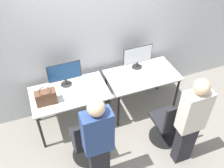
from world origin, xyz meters
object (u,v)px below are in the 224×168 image
Objects in this scene: keyboard_left at (70,95)px; office_chair_left at (88,142)px; monitor_right at (138,56)px; person_left at (98,142)px; mouse_left at (88,91)px; keyboard_right at (146,79)px; office_chair_right at (168,125)px; person_right at (191,121)px; mouse_right at (160,75)px; handbag at (46,97)px; monitor_left at (65,73)px.

keyboard_left is 0.76m from office_chair_left.
person_left is at bearing -131.00° from monitor_right.
mouse_left reaches higher than keyboard_right.
person_left reaches higher than office_chair_left.
office_chair_right reaches higher than mouse_left.
office_chair_left is 0.59× the size of person_left.
person_right reaches higher than keyboard_left.
keyboard_right is 0.26× the size of person_right.
office_chair_right is at bearing -30.79° from keyboard_left.
office_chair_left reaches higher than mouse_left.
handbag is at bearing 178.96° from mouse_right.
office_chair_right reaches higher than keyboard_left.
monitor_right is at bearing 90.00° from keyboard_right.
person_left is 1.25m from person_right.
handbag is (-1.66, 0.75, 0.48)m from office_chair_right.
handbag is at bearing -168.55° from monitor_right.
mouse_left is at bearing -162.81° from monitor_right.
person_left is 2.95× the size of monitor_right.
person_left is at bearing -84.00° from keyboard_left.
mouse_left is at bearing -45.97° from monitor_left.
monitor_left is at bearing 93.47° from office_chair_left.
monitor_left and monitor_right have the same top height.
office_chair_right is (0.06, -1.07, -0.59)m from monitor_right.
keyboard_left is 0.26× the size of person_right.
person_right reaches higher than keyboard_right.
handbag is at bearing -139.09° from monitor_left.
monitor_right reaches higher than keyboard_left.
monitor_right reaches higher than mouse_left.
person_right reaches higher than handbag.
keyboard_right is at bearing 95.53° from person_right.
mouse_left is at bearing 80.56° from person_left.
office_chair_right is 0.59× the size of person_right.
person_left is (-0.17, -1.01, 0.08)m from mouse_left.
monitor_left is 1.78m from office_chair_right.
person_left is (0.11, -1.02, 0.08)m from keyboard_left.
keyboard_left is at bearing 5.24° from handbag.
mouse_right is at bearing -12.86° from monitor_left.
mouse_right is at bearing -2.70° from mouse_left.
office_chair_right is at bearing -5.72° from office_chair_left.
mouse_right is at bearing -54.84° from monitor_right.
monitor_left is 1.25m from monitor_right.
monitor_right is at bearing 125.16° from mouse_right.
person_left is at bearing -64.85° from handbag.
mouse_right is at bearing -2.53° from keyboard_left.
person_left reaches higher than mouse_left.
office_chair_right reaches higher than keyboard_right.
mouse_left is 0.78m from office_chair_left.
monitor_right is (1.25, 0.02, 0.00)m from monitor_left.
mouse_left is 0.06× the size of person_left.
office_chair_left is at bearing 97.89° from person_left.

